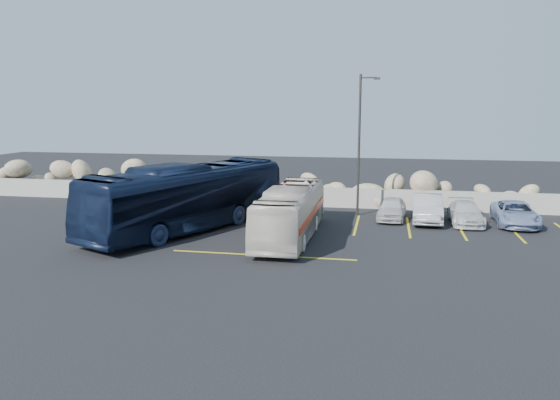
% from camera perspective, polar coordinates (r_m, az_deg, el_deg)
% --- Properties ---
extents(ground, '(90.00, 90.00, 0.00)m').
position_cam_1_polar(ground, '(22.93, 0.50, -6.06)').
color(ground, black).
rests_on(ground, ground).
extents(seawall, '(60.00, 0.40, 1.20)m').
position_cam_1_polar(seawall, '(34.39, 4.16, 0.32)').
color(seawall, '#99968B').
rests_on(seawall, ground).
extents(riprap_pile, '(54.00, 2.80, 2.60)m').
position_cam_1_polar(riprap_pile, '(35.46, 4.41, 1.75)').
color(riprap_pile, '#988464').
rests_on(riprap_pile, ground).
extents(parking_lines, '(18.16, 9.36, 0.01)m').
position_cam_1_polar(parking_lines, '(27.97, 12.04, -3.34)').
color(parking_lines, gold).
rests_on(parking_lines, ground).
extents(lamppost, '(1.14, 0.18, 8.00)m').
position_cam_1_polar(lamppost, '(31.27, 8.37, 6.11)').
color(lamppost, '#2F2C2A').
rests_on(lamppost, ground).
extents(vintage_bus, '(2.14, 9.02, 2.51)m').
position_cam_1_polar(vintage_bus, '(26.02, 1.13, -1.29)').
color(vintage_bus, beige).
rests_on(vintage_bus, ground).
extents(tour_coach, '(7.66, 12.27, 3.40)m').
position_cam_1_polar(tour_coach, '(28.01, -9.57, 0.29)').
color(tour_coach, black).
rests_on(tour_coach, ground).
extents(car_a, '(1.79, 3.74, 1.23)m').
position_cam_1_polar(car_a, '(31.01, 11.61, -0.88)').
color(car_a, silver).
rests_on(car_a, ground).
extents(car_b, '(1.72, 4.49, 1.46)m').
position_cam_1_polar(car_b, '(30.91, 15.14, -0.84)').
color(car_b, '#B9B9BE').
rests_on(car_b, ground).
extents(car_c, '(1.66, 4.02, 1.16)m').
position_cam_1_polar(car_c, '(30.95, 18.83, -1.30)').
color(car_c, silver).
rests_on(car_c, ground).
extents(car_d, '(2.21, 4.53, 1.24)m').
position_cam_1_polar(car_d, '(31.56, 23.37, -1.30)').
color(car_d, '#7D8DB2').
rests_on(car_d, ground).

